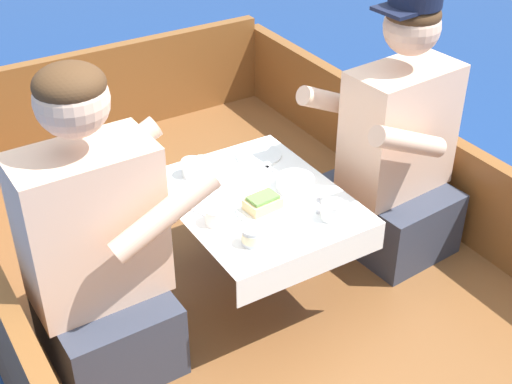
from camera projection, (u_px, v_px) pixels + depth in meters
The scene contains 21 objects.
ground_plane at pixel (268, 358), 2.71m from camera, with size 60.00×60.00×0.00m, color navy.
boat_deck at pixel (268, 329), 2.63m from camera, with size 1.78×3.03×0.30m, color brown.
gunwale_port at pixel (19, 352), 2.06m from camera, with size 0.06×3.03×0.39m, color brown.
gunwale_starboard at pixel (453, 185), 2.82m from camera, with size 0.06×3.03×0.39m, color brown.
bow_coaming at pixel (107, 91), 3.48m from camera, with size 1.66×0.06×0.44m, color brown.
cockpit_table at pixel (256, 209), 2.42m from camera, with size 0.55×0.69×0.39m.
person_port at pixel (97, 254), 2.11m from camera, with size 0.53×0.45×1.01m.
person_starboard at pixel (395, 153), 2.61m from camera, with size 0.55×0.47×1.01m.
plate_sandwich at pixel (263, 210), 2.33m from camera, with size 0.18×0.18×0.01m.
plate_bread at pixel (259, 155), 2.62m from camera, with size 0.17×0.17×0.01m.
sandwich at pixel (263, 203), 2.31m from camera, with size 0.12×0.09×0.05m.
bowl_port_near at pixel (295, 182), 2.43m from camera, with size 0.13×0.13×0.04m.
bowl_starboard_near at pixel (226, 176), 2.47m from camera, with size 0.11×0.11×0.04m.
coffee_cup_port at pixel (217, 215), 2.26m from camera, with size 0.10×0.07×0.05m.
coffee_cup_starboard at pixel (192, 167), 2.50m from camera, with size 0.10×0.07×0.06m.
coffee_cup_center at pixel (333, 210), 2.28m from camera, with size 0.10×0.07×0.06m.
tin_can at pixel (252, 236), 2.17m from camera, with size 0.07×0.07×0.05m.
utensil_fork_starboard at pixel (275, 172), 2.53m from camera, with size 0.05×0.17×0.00m.
utensil_spoon_starboard at pixel (210, 160), 2.60m from camera, with size 0.10×0.16×0.01m.
utensil_knife_starboard at pixel (318, 199), 2.38m from camera, with size 0.11×0.14×0.00m.
utensil_knife_port at pixel (195, 211), 2.32m from camera, with size 0.08×0.16×0.00m.
Camera 1 is at (-1.05, -1.62, 2.01)m, focal length 50.00 mm.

